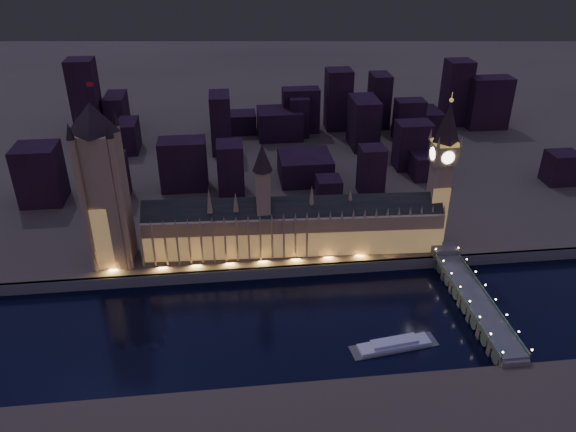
{
  "coord_description": "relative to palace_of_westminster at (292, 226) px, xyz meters",
  "views": [
    {
      "loc": [
        -31.15,
        -264.27,
        213.54
      ],
      "look_at": [
        5.0,
        55.0,
        38.0
      ],
      "focal_mm": 35.0,
      "sensor_mm": 36.0,
      "label": 1
    }
  ],
  "objects": [
    {
      "name": "city_backdrop",
      "position": [
        28.11,
        184.71,
        4.22
      ],
      "size": [
        460.69,
        215.63,
        79.84
      ],
      "color": "black",
      "rests_on": "north_bank"
    },
    {
      "name": "embankment_wall",
      "position": [
        -8.58,
        -20.74,
        -22.37
      ],
      "size": [
        2000.0,
        2.5,
        8.0
      ],
      "primitive_type": "cube",
      "color": "#4F4C55",
      "rests_on": "ground"
    },
    {
      "name": "westminster_bridge",
      "position": [
        101.92,
        -65.2,
        -20.37
      ],
      "size": [
        16.68,
        113.0,
        15.9
      ],
      "color": "#4F4C55",
      "rests_on": "ground"
    },
    {
      "name": "ground_plane",
      "position": [
        -8.58,
        -61.74,
        -26.37
      ],
      "size": [
        2000.0,
        2000.0,
        0.0
      ],
      "primitive_type": "plane",
      "color": "black",
      "rests_on": "ground"
    },
    {
      "name": "elizabeth_tower",
      "position": [
        99.42,
        0.18,
        41.22
      ],
      "size": [
        18.0,
        18.0,
        106.93
      ],
      "color": "#8D7D5D",
      "rests_on": "north_bank"
    },
    {
      "name": "victoria_tower",
      "position": [
        -118.58,
        0.18,
        41.17
      ],
      "size": [
        31.68,
        31.68,
        120.03
      ],
      "color": "#8D7D5D",
      "rests_on": "north_bank"
    },
    {
      "name": "river_boat",
      "position": [
        45.84,
        -95.06,
        -24.81
      ],
      "size": [
        50.94,
        18.44,
        4.5
      ],
      "color": "#4F4C55",
      "rests_on": "ground"
    },
    {
      "name": "north_bank",
      "position": [
        -8.58,
        458.26,
        -22.37
      ],
      "size": [
        2000.0,
        960.0,
        8.0
      ],
      "primitive_type": "cube",
      "color": "#40332D",
      "rests_on": "ground"
    },
    {
      "name": "palace_of_westminster",
      "position": [
        0.0,
        0.0,
        0.0
      ],
      "size": [
        202.0,
        29.57,
        78.0
      ],
      "color": "#8D7D5D",
      "rests_on": "north_bank"
    }
  ]
}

